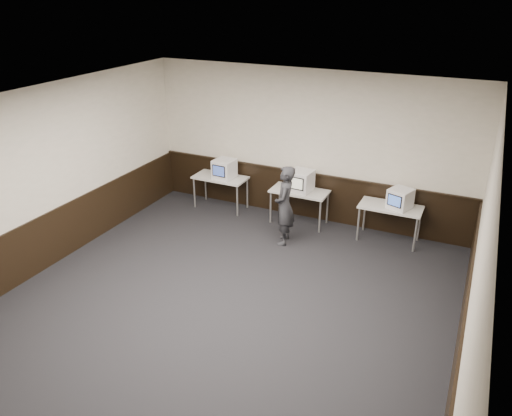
{
  "coord_description": "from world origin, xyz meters",
  "views": [
    {
      "loc": [
        3.29,
        -5.55,
        4.73
      ],
      "look_at": [
        -0.07,
        1.6,
        1.15
      ],
      "focal_mm": 35.0,
      "sensor_mm": 36.0,
      "label": 1
    }
  ],
  "objects": [
    {
      "name": "emac_center",
      "position": [
        0.03,
        3.59,
        0.97
      ],
      "size": [
        0.49,
        0.51,
        0.45
      ],
      "rotation": [
        0.0,
        0.0,
        -0.09
      ],
      "color": "white",
      "rests_on": "desk_center"
    },
    {
      "name": "right_wall",
      "position": [
        3.5,
        0.0,
        1.6
      ],
      "size": [
        0.0,
        8.0,
        8.0
      ],
      "primitive_type": "plane",
      "rotation": [
        1.57,
        0.0,
        -1.57
      ],
      "color": "beige",
      "rests_on": "ground"
    },
    {
      "name": "emac_right",
      "position": [
        2.06,
        3.57,
        0.95
      ],
      "size": [
        0.51,
        0.52,
        0.4
      ],
      "rotation": [
        0.0,
        0.0,
        -0.34
      ],
      "color": "white",
      "rests_on": "desk_right"
    },
    {
      "name": "ceiling",
      "position": [
        0.0,
        0.0,
        3.2
      ],
      "size": [
        8.0,
        8.0,
        0.0
      ],
      "primitive_type": "plane",
      "rotation": [
        3.14,
        0.0,
        0.0
      ],
      "color": "white",
      "rests_on": "back_wall"
    },
    {
      "name": "person",
      "position": [
        0.05,
        2.64,
        0.8
      ],
      "size": [
        0.51,
        0.66,
        1.6
      ],
      "primitive_type": "imported",
      "rotation": [
        0.0,
        0.0,
        -1.34
      ],
      "color": "#28292E",
      "rests_on": "ground"
    },
    {
      "name": "emac_left",
      "position": [
        -1.78,
        3.57,
        0.97
      ],
      "size": [
        0.46,
        0.49,
        0.43
      ],
      "rotation": [
        0.0,
        0.0,
        -0.07
      ],
      "color": "white",
      "rests_on": "desk_left"
    },
    {
      "name": "desk_center",
      "position": [
        0.0,
        3.6,
        0.68
      ],
      "size": [
        1.2,
        0.6,
        0.75
      ],
      "color": "silver",
      "rests_on": "ground"
    },
    {
      "name": "wainscot_right",
      "position": [
        3.48,
        0.0,
        0.5
      ],
      "size": [
        0.04,
        7.98,
        1.0
      ],
      "primitive_type": "cube",
      "color": "black",
      "rests_on": "right_wall"
    },
    {
      "name": "wainscot_left",
      "position": [
        -3.48,
        0.0,
        0.5
      ],
      "size": [
        0.04,
        7.98,
        1.0
      ],
      "primitive_type": "cube",
      "color": "black",
      "rests_on": "left_wall"
    },
    {
      "name": "left_wall",
      "position": [
        -3.5,
        0.0,
        1.6
      ],
      "size": [
        0.0,
        8.0,
        8.0
      ],
      "primitive_type": "plane",
      "rotation": [
        1.57,
        0.0,
        1.57
      ],
      "color": "beige",
      "rests_on": "ground"
    },
    {
      "name": "floor",
      "position": [
        0.0,
        0.0,
        0.0
      ],
      "size": [
        8.0,
        8.0,
        0.0
      ],
      "primitive_type": "plane",
      "color": "black",
      "rests_on": "ground"
    },
    {
      "name": "desk_left",
      "position": [
        -1.9,
        3.6,
        0.68
      ],
      "size": [
        1.2,
        0.6,
        0.75
      ],
      "color": "silver",
      "rests_on": "ground"
    },
    {
      "name": "desk_right",
      "position": [
        1.9,
        3.6,
        0.68
      ],
      "size": [
        1.2,
        0.6,
        0.75
      ],
      "color": "silver",
      "rests_on": "ground"
    },
    {
      "name": "wainscot_back",
      "position": [
        0.0,
        3.98,
        0.5
      ],
      "size": [
        6.98,
        0.04,
        1.0
      ],
      "primitive_type": "cube",
      "color": "black",
      "rests_on": "back_wall"
    },
    {
      "name": "back_wall",
      "position": [
        0.0,
        4.0,
        1.6
      ],
      "size": [
        7.0,
        0.0,
        7.0
      ],
      "primitive_type": "plane",
      "rotation": [
        1.57,
        0.0,
        0.0
      ],
      "color": "beige",
      "rests_on": "ground"
    },
    {
      "name": "wainscot_rail",
      "position": [
        0.0,
        3.96,
        1.02
      ],
      "size": [
        6.98,
        0.06,
        0.04
      ],
      "primitive_type": "cube",
      "color": "black",
      "rests_on": "wainscot_back"
    }
  ]
}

